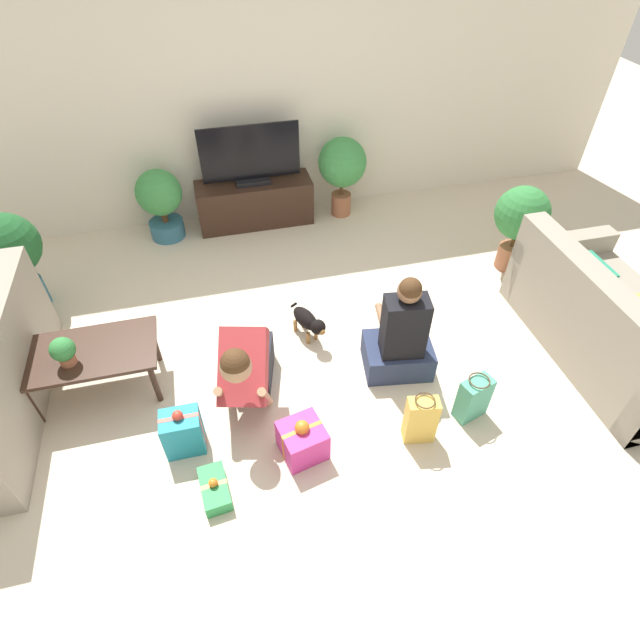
# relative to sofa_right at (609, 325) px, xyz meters

# --- Properties ---
(ground_plane) EXTENTS (16.00, 16.00, 0.00)m
(ground_plane) POSITION_rel_sofa_right_xyz_m (-2.38, 0.28, -0.29)
(ground_plane) COLOR beige
(wall_back) EXTENTS (8.40, 0.06, 2.60)m
(wall_back) POSITION_rel_sofa_right_xyz_m (-2.38, 2.91, 1.01)
(wall_back) COLOR silver
(wall_back) RESTS_ON ground_plane
(sofa_right) EXTENTS (0.92, 1.75, 0.84)m
(sofa_right) POSITION_rel_sofa_right_xyz_m (0.00, 0.00, 0.00)
(sofa_right) COLOR gray
(sofa_right) RESTS_ON ground_plane
(coffee_table) EXTENTS (0.96, 0.54, 0.42)m
(coffee_table) POSITION_rel_sofa_right_xyz_m (-3.95, 0.56, 0.08)
(coffee_table) COLOR #382319
(coffee_table) RESTS_ON ground_plane
(tv_console) EXTENTS (1.23, 0.40, 0.48)m
(tv_console) POSITION_rel_sofa_right_xyz_m (-2.44, 2.64, -0.05)
(tv_console) COLOR #382319
(tv_console) RESTS_ON ground_plane
(tv) EXTENTS (1.02, 0.20, 0.61)m
(tv) POSITION_rel_sofa_right_xyz_m (-2.44, 2.64, 0.46)
(tv) COLOR black
(tv) RESTS_ON tv_console
(potted_plant_corner_right) EXTENTS (0.50, 0.50, 0.85)m
(potted_plant_corner_right) POSITION_rel_sofa_right_xyz_m (-0.14, 1.23, 0.27)
(potted_plant_corner_right) COLOR #A36042
(potted_plant_corner_right) RESTS_ON ground_plane
(potted_plant_back_right) EXTENTS (0.52, 0.52, 0.88)m
(potted_plant_back_right) POSITION_rel_sofa_right_xyz_m (-1.48, 2.59, 0.29)
(potted_plant_back_right) COLOR #A36042
(potted_plant_back_right) RESTS_ON ground_plane
(potted_plant_corner_left) EXTENTS (0.53, 0.53, 0.92)m
(potted_plant_corner_left) POSITION_rel_sofa_right_xyz_m (-4.62, 1.75, 0.30)
(potted_plant_corner_left) COLOR #336B84
(potted_plant_corner_left) RESTS_ON ground_plane
(potted_plant_back_left) EXTENTS (0.46, 0.46, 0.75)m
(potted_plant_back_left) POSITION_rel_sofa_right_xyz_m (-3.41, 2.59, 0.14)
(potted_plant_back_left) COLOR #336B84
(potted_plant_back_left) RESTS_ON ground_plane
(person_kneeling) EXTENTS (0.50, 0.85, 0.82)m
(person_kneeling) POSITION_rel_sofa_right_xyz_m (-2.86, 0.19, 0.07)
(person_kneeling) COLOR #23232D
(person_kneeling) RESTS_ON ground_plane
(person_sitting) EXTENTS (0.58, 0.53, 0.94)m
(person_sitting) POSITION_rel_sofa_right_xyz_m (-1.68, 0.22, 0.03)
(person_sitting) COLOR #283351
(person_sitting) RESTS_ON ground_plane
(dog) EXTENTS (0.25, 0.44, 0.29)m
(dog) POSITION_rel_sofa_right_xyz_m (-2.29, 0.72, -0.10)
(dog) COLOR black
(dog) RESTS_ON ground_plane
(gift_box_a) EXTENTS (0.34, 0.33, 0.33)m
(gift_box_a) POSITION_rel_sofa_right_xyz_m (-2.58, -0.35, -0.16)
(gift_box_a) COLOR #CC3389
(gift_box_a) RESTS_ON ground_plane
(gift_box_b) EXTENTS (0.26, 0.21, 0.39)m
(gift_box_b) POSITION_rel_sofa_right_xyz_m (-3.36, -0.11, -0.13)
(gift_box_b) COLOR teal
(gift_box_b) RESTS_ON ground_plane
(gift_box_c) EXTENTS (0.20, 0.33, 0.16)m
(gift_box_c) POSITION_rel_sofa_right_xyz_m (-3.20, -0.52, -0.24)
(gift_box_c) COLOR #2D934C
(gift_box_c) RESTS_ON ground_plane
(gift_bag_a) EXTENTS (0.23, 0.16, 0.42)m
(gift_bag_a) POSITION_rel_sofa_right_xyz_m (-1.77, -0.43, -0.09)
(gift_bag_a) COLOR #E5B74C
(gift_bag_a) RESTS_ON ground_plane
(gift_bag_b) EXTENTS (0.26, 0.19, 0.38)m
(gift_bag_b) POSITION_rel_sofa_right_xyz_m (-1.32, -0.34, -0.11)
(gift_bag_b) COLOR #4CA384
(gift_bag_b) RESTS_ON ground_plane
(tabletop_plant) EXTENTS (0.17, 0.17, 0.22)m
(tabletop_plant) POSITION_rel_sofa_right_xyz_m (-4.06, 0.47, 0.25)
(tabletop_plant) COLOR #A36042
(tabletop_plant) RESTS_ON coffee_table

